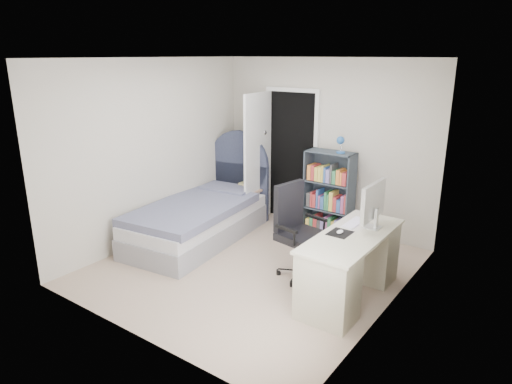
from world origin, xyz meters
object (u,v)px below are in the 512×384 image
Objects in this scene: bookcase at (329,199)px; bed at (202,216)px; floor_lamp at (263,182)px; office_chair at (297,226)px; desk at (351,263)px; nightstand at (248,195)px.

bed is at bearing -142.02° from bookcase.
floor_lamp reaches higher than office_chair.
bed is at bearing 173.05° from office_chair.
desk is at bearing -34.78° from floor_lamp.
nightstand is 0.34m from floor_lamp.
bed is 3.89× the size of nightstand.
desk is 1.35× the size of office_chair.
bookcase is 1.32× the size of office_chair.
office_chair is at bearing -43.91° from floor_lamp.
desk is at bearing -7.60° from bed.
office_chair reaches higher than nightstand.
floor_lamp reaches higher than bed.
floor_lamp is 1.27× the size of office_chair.
nightstand is at bearing -173.11° from bookcase.
desk is at bearing -9.06° from office_chair.
bed is 1.68× the size of floor_lamp.
bookcase reaches higher than nightstand.
desk is (2.45, -0.33, 0.09)m from bed.
floor_lamp reaches higher than nightstand.
office_chair is at bearing -36.36° from nightstand.
bed is at bearing -96.35° from nightstand.
bed is 1.28m from floor_lamp.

